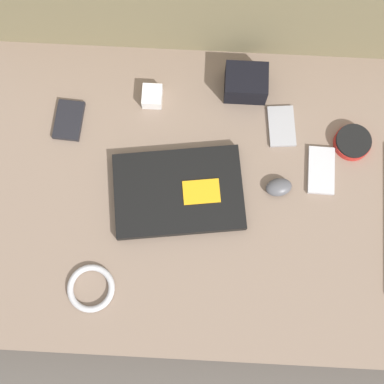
{
  "coord_description": "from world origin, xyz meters",
  "views": [
    {
      "loc": [
        0.02,
        -0.31,
        1.43
      ],
      "look_at": [
        0.0,
        0.0,
        0.16
      ],
      "focal_mm": 50.0,
      "sensor_mm": 36.0,
      "label": 1
    }
  ],
  "objects_px": {
    "charger_brick": "(152,96)",
    "computer_mouse": "(279,187)",
    "phone_silver": "(69,120)",
    "phone_black": "(321,170)",
    "laptop": "(179,191)",
    "speaker_puck": "(353,142)",
    "camera_pouch": "(246,83)",
    "phone_small": "(282,126)"
  },
  "relations": [
    {
      "from": "computer_mouse",
      "to": "charger_brick",
      "type": "height_order",
      "value": "charger_brick"
    },
    {
      "from": "laptop",
      "to": "phone_small",
      "type": "relative_size",
      "value": 2.99
    },
    {
      "from": "speaker_puck",
      "to": "camera_pouch",
      "type": "height_order",
      "value": "camera_pouch"
    },
    {
      "from": "speaker_puck",
      "to": "phone_black",
      "type": "height_order",
      "value": "speaker_puck"
    },
    {
      "from": "phone_small",
      "to": "charger_brick",
      "type": "height_order",
      "value": "charger_brick"
    },
    {
      "from": "phone_silver",
      "to": "charger_brick",
      "type": "relative_size",
      "value": 1.93
    },
    {
      "from": "laptop",
      "to": "phone_small",
      "type": "xyz_separation_m",
      "value": [
        0.25,
        0.19,
        -0.01
      ]
    },
    {
      "from": "charger_brick",
      "to": "computer_mouse",
      "type": "bearing_deg",
      "value": -34.31
    },
    {
      "from": "laptop",
      "to": "charger_brick",
      "type": "distance_m",
      "value": 0.26
    },
    {
      "from": "computer_mouse",
      "to": "phone_silver",
      "type": "bearing_deg",
      "value": 149.62
    },
    {
      "from": "laptop",
      "to": "speaker_puck",
      "type": "relative_size",
      "value": 3.69
    },
    {
      "from": "phone_small",
      "to": "laptop",
      "type": "bearing_deg",
      "value": -148.73
    },
    {
      "from": "laptop",
      "to": "phone_silver",
      "type": "height_order",
      "value": "laptop"
    },
    {
      "from": "phone_black",
      "to": "phone_small",
      "type": "xyz_separation_m",
      "value": [
        -0.1,
        0.11,
        -0.0
      ]
    },
    {
      "from": "laptop",
      "to": "charger_brick",
      "type": "relative_size",
      "value": 6.0
    },
    {
      "from": "computer_mouse",
      "to": "phone_black",
      "type": "height_order",
      "value": "computer_mouse"
    },
    {
      "from": "laptop",
      "to": "camera_pouch",
      "type": "relative_size",
      "value": 3.18
    },
    {
      "from": "phone_black",
      "to": "phone_silver",
      "type": "bearing_deg",
      "value": 172.61
    },
    {
      "from": "computer_mouse",
      "to": "phone_small",
      "type": "relative_size",
      "value": 0.65
    },
    {
      "from": "phone_black",
      "to": "camera_pouch",
      "type": "bearing_deg",
      "value": 134.21
    },
    {
      "from": "phone_black",
      "to": "phone_small",
      "type": "distance_m",
      "value": 0.15
    },
    {
      "from": "camera_pouch",
      "to": "phone_small",
      "type": "bearing_deg",
      "value": -46.07
    },
    {
      "from": "laptop",
      "to": "charger_brick",
      "type": "bearing_deg",
      "value": 100.79
    },
    {
      "from": "laptop",
      "to": "phone_silver",
      "type": "relative_size",
      "value": 3.11
    },
    {
      "from": "phone_black",
      "to": "charger_brick",
      "type": "height_order",
      "value": "charger_brick"
    },
    {
      "from": "speaker_puck",
      "to": "charger_brick",
      "type": "bearing_deg",
      "value": 169.33
    },
    {
      "from": "phone_black",
      "to": "speaker_puck",
      "type": "bearing_deg",
      "value": 45.8
    },
    {
      "from": "phone_small",
      "to": "camera_pouch",
      "type": "bearing_deg",
      "value": 128.72
    },
    {
      "from": "camera_pouch",
      "to": "charger_brick",
      "type": "relative_size",
      "value": 1.89
    },
    {
      "from": "charger_brick",
      "to": "phone_silver",
      "type": "bearing_deg",
      "value": -161.18
    },
    {
      "from": "phone_black",
      "to": "computer_mouse",
      "type": "bearing_deg",
      "value": -152.96
    },
    {
      "from": "laptop",
      "to": "camera_pouch",
      "type": "distance_m",
      "value": 0.33
    },
    {
      "from": "phone_black",
      "to": "camera_pouch",
      "type": "distance_m",
      "value": 0.29
    },
    {
      "from": "phone_silver",
      "to": "phone_black",
      "type": "xyz_separation_m",
      "value": [
        0.65,
        -0.1,
        -0.0
      ]
    },
    {
      "from": "speaker_puck",
      "to": "camera_pouch",
      "type": "distance_m",
      "value": 0.31
    },
    {
      "from": "laptop",
      "to": "computer_mouse",
      "type": "distance_m",
      "value": 0.25
    },
    {
      "from": "phone_black",
      "to": "phone_small",
      "type": "relative_size",
      "value": 1.08
    },
    {
      "from": "camera_pouch",
      "to": "laptop",
      "type": "bearing_deg",
      "value": -118.4
    },
    {
      "from": "computer_mouse",
      "to": "camera_pouch",
      "type": "distance_m",
      "value": 0.28
    },
    {
      "from": "speaker_puck",
      "to": "phone_black",
      "type": "relative_size",
      "value": 0.75
    },
    {
      "from": "phone_small",
      "to": "speaker_puck",
      "type": "bearing_deg",
      "value": -16.92
    },
    {
      "from": "charger_brick",
      "to": "phone_small",
      "type": "bearing_deg",
      "value": -10.11
    }
  ]
}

